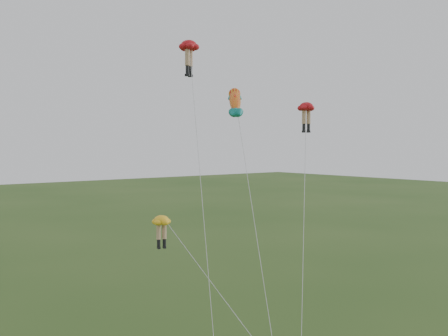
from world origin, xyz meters
TOP-DOWN VIEW (x-y plane):
  - legs_kite_red_high at (3.06, 11.83)m, footprint 7.46×12.86m
  - legs_kite_red_mid at (8.40, 4.52)m, footprint 8.93×7.93m
  - legs_kite_yellow at (-6.01, 0.63)m, footprint 5.39×5.74m
  - fish_kite at (3.40, 6.65)m, footprint 6.03×10.80m

SIDE VIEW (x-z plane):
  - legs_kite_yellow at x=-6.01m, z-range 3.82..12.95m
  - legs_kite_red_mid at x=8.40m, z-range 7.08..22.87m
  - fish_kite at x=3.40m, z-range 7.19..24.16m
  - legs_kite_red_high at x=3.06m, z-range 9.54..30.33m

